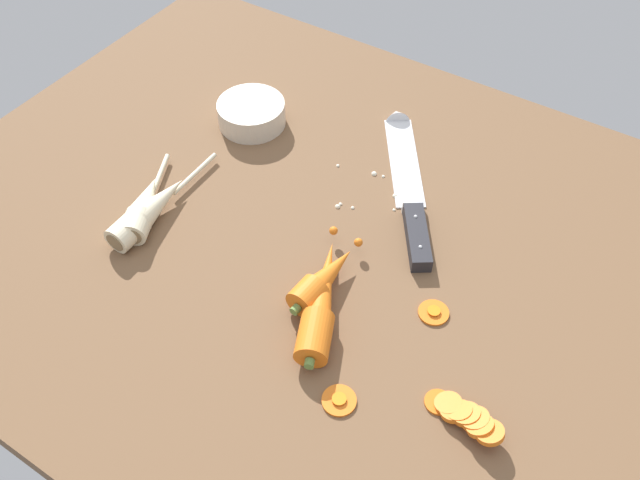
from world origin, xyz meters
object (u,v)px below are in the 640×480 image
at_px(carrot_slice_stray_near, 434,312).
at_px(whole_carrot, 321,302).
at_px(parsnip_front, 150,210).
at_px(carrot_slice_stray_mid, 339,400).
at_px(whole_carrot_second, 323,280).
at_px(carrot_slice_stack, 464,415).
at_px(parsnip_mid_left, 144,207).
at_px(prep_bowl, 251,113).
at_px(chefs_knife, 407,178).

bearing_deg(carrot_slice_stray_near, whole_carrot, -148.51).
bearing_deg(parsnip_front, carrot_slice_stray_mid, -15.00).
xyz_separation_m(whole_carrot_second, carrot_slice_stack, (0.23, -0.07, -0.01)).
height_order(carrot_slice_stack, carrot_slice_stray_near, carrot_slice_stack).
bearing_deg(carrot_slice_stray_near, carrot_slice_stray_mid, -102.49).
bearing_deg(carrot_slice_stray_mid, whole_carrot_second, 128.82).
bearing_deg(parsnip_mid_left, carrot_slice_stray_mid, -14.62).
distance_m(carrot_slice_stray_mid, prep_bowl, 0.52).
relative_size(carrot_slice_stray_near, carrot_slice_stray_mid, 0.97).
bearing_deg(carrot_slice_stray_near, chefs_knife, 125.63).
relative_size(whole_carrot_second, parsnip_front, 0.66).
relative_size(parsnip_front, parsnip_mid_left, 1.31).
bearing_deg(carrot_slice_stray_mid, carrot_slice_stack, 23.10).
distance_m(whole_carrot_second, parsnip_mid_left, 0.29).
relative_size(chefs_knife, whole_carrot, 1.46).
distance_m(whole_carrot_second, prep_bowl, 0.36).
distance_m(chefs_knife, carrot_slice_stray_mid, 0.38).
relative_size(carrot_slice_stray_near, prep_bowl, 0.36).
xyz_separation_m(parsnip_front, prep_bowl, (-0.01, 0.25, 0.00)).
xyz_separation_m(chefs_knife, prep_bowl, (-0.28, -0.02, 0.01)).
xyz_separation_m(whole_carrot, carrot_slice_stray_near, (0.12, 0.08, -0.02)).
bearing_deg(parsnip_front, carrot_slice_stray_near, 9.52).
bearing_deg(whole_carrot, prep_bowl, 139.07).
height_order(chefs_knife, carrot_slice_stray_near, chefs_knife).
bearing_deg(whole_carrot_second, carrot_slice_stray_near, 17.55).
distance_m(chefs_knife, whole_carrot, 0.28).
xyz_separation_m(parsnip_mid_left, carrot_slice_stray_mid, (0.39, -0.10, -0.02)).
bearing_deg(carrot_slice_stray_near, carrot_slice_stack, -51.15).
bearing_deg(prep_bowl, carrot_slice_stack, -30.14).
xyz_separation_m(whole_carrot, parsnip_front, (-0.29, 0.01, -0.00)).
bearing_deg(carrot_slice_stray_mid, chefs_knife, 105.82).
bearing_deg(whole_carrot_second, parsnip_front, -174.73).
bearing_deg(whole_carrot_second, carrot_slice_stack, -16.97).
height_order(carrot_slice_stray_mid, prep_bowl, prep_bowl).
bearing_deg(prep_bowl, carrot_slice_stray_mid, -42.70).
height_order(whole_carrot, parsnip_mid_left, whole_carrot).
bearing_deg(carrot_slice_stray_mid, prep_bowl, 137.30).
bearing_deg(prep_bowl, carrot_slice_stray_near, -23.53).
xyz_separation_m(chefs_knife, carrot_slice_stack, (0.24, -0.31, 0.01)).
xyz_separation_m(whole_carrot, carrot_slice_stack, (0.22, -0.04, -0.01)).
bearing_deg(carrot_slice_stray_near, parsnip_mid_left, -170.80).
height_order(parsnip_mid_left, carrot_slice_stray_mid, parsnip_mid_left).
height_order(whole_carrot_second, parsnip_front, whole_carrot_second).
bearing_deg(chefs_knife, carrot_slice_stray_mid, -74.18).
relative_size(parsnip_front, carrot_slice_stray_near, 5.59).
relative_size(chefs_knife, carrot_slice_stray_mid, 7.48).
bearing_deg(parsnip_mid_left, whole_carrot, -1.17).
distance_m(whole_carrot, carrot_slice_stack, 0.22).
bearing_deg(chefs_knife, carrot_slice_stray_near, -54.37).
bearing_deg(prep_bowl, whole_carrot_second, -38.92).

